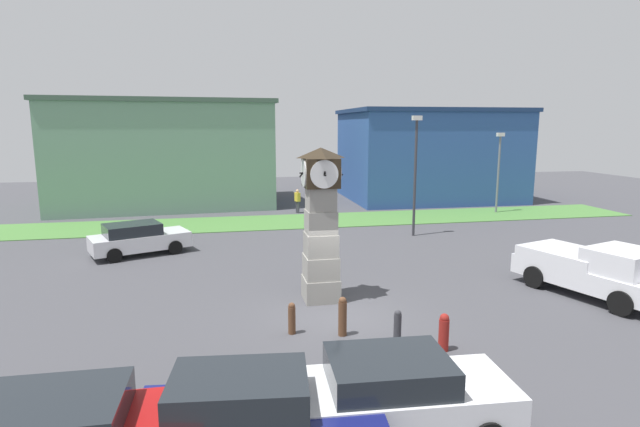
{
  "coord_description": "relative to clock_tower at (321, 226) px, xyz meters",
  "views": [
    {
      "loc": [
        -3.48,
        -14.19,
        5.83
      ],
      "look_at": [
        -0.11,
        2.68,
        2.8
      ],
      "focal_mm": 28.0,
      "sensor_mm": 36.0,
      "label": 1
    }
  ],
  "objects": [
    {
      "name": "ground_plane",
      "position": [
        0.28,
        -1.7,
        -2.55
      ],
      "size": [
        85.76,
        85.76,
        0.0
      ],
      "primitive_type": "plane",
      "color": "#424247"
    },
    {
      "name": "clock_tower",
      "position": [
        0.0,
        0.0,
        0.0
      ],
      "size": [
        1.47,
        1.53,
        5.14
      ],
      "color": "gray",
      "rests_on": "ground_plane"
    },
    {
      "name": "bollard_near_tower",
      "position": [
        2.39,
        -4.46,
        -2.04
      ],
      "size": [
        0.27,
        0.27,
        1.02
      ],
      "color": "maroon",
      "rests_on": "ground_plane"
    },
    {
      "name": "bollard_mid_row",
      "position": [
        1.4,
        -3.68,
        -2.1
      ],
      "size": [
        0.21,
        0.21,
        0.89
      ],
      "color": "#333338",
      "rests_on": "ground_plane"
    },
    {
      "name": "bollard_far_row",
      "position": [
        0.02,
        -3.01,
        -1.98
      ],
      "size": [
        0.24,
        0.24,
        1.13
      ],
      "color": "brown",
      "rests_on": "ground_plane"
    },
    {
      "name": "bollard_end_row",
      "position": [
        -1.36,
        -2.62,
        -2.08
      ],
      "size": [
        0.21,
        0.21,
        0.92
      ],
      "color": "brown",
      "rests_on": "ground_plane"
    },
    {
      "name": "car_near_tower",
      "position": [
        -2.78,
        -7.76,
        -1.76
      ],
      "size": [
        4.51,
        2.23,
        1.56
      ],
      "color": "navy",
      "rests_on": "ground_plane"
    },
    {
      "name": "car_by_building",
      "position": [
        0.03,
        -7.55,
        -1.77
      ],
      "size": [
        4.26,
        2.19,
        1.53
      ],
      "color": "silver",
      "rests_on": "ground_plane"
    },
    {
      "name": "car_far_lot",
      "position": [
        -7.0,
        7.55,
        -1.8
      ],
      "size": [
        4.63,
        3.28,
        1.46
      ],
      "color": "silver",
      "rests_on": "ground_plane"
    },
    {
      "name": "pickup_truck",
      "position": [
        9.38,
        -1.49,
        -1.62
      ],
      "size": [
        3.65,
        5.65,
        1.85
      ],
      "color": "silver",
      "rests_on": "ground_plane"
    },
    {
      "name": "pedestrian_near_bench",
      "position": [
        1.83,
        17.08,
        -1.63
      ],
      "size": [
        0.37,
        0.46,
        1.61
      ],
      "color": "#3F3F47",
      "rests_on": "ground_plane"
    },
    {
      "name": "street_lamp_near_road",
      "position": [
        6.86,
        8.84,
        1.12
      ],
      "size": [
        0.5,
        0.24,
        6.35
      ],
      "color": "#333338",
      "rests_on": "ground_plane"
    },
    {
      "name": "street_lamp_far_side",
      "position": [
        15.08,
        14.51,
        0.62
      ],
      "size": [
        0.5,
        0.24,
        5.38
      ],
      "color": "slate",
      "rests_on": "ground_plane"
    },
    {
      "name": "warehouse_blue_far",
      "position": [
        -7.17,
        22.44,
        1.29
      ],
      "size": [
        15.91,
        10.29,
        7.66
      ],
      "color": "gray",
      "rests_on": "ground_plane"
    },
    {
      "name": "storefront_low_left",
      "position": [
        13.23,
        21.92,
        1.02
      ],
      "size": [
        13.29,
        10.27,
        7.12
      ],
      "color": "#2D5193",
      "rests_on": "ground_plane"
    },
    {
      "name": "grass_verge_far",
      "position": [
        -2.49,
        14.02,
        -2.53
      ],
      "size": [
        51.46,
        4.7,
        0.04
      ],
      "primitive_type": "cube",
      "color": "#477A38",
      "rests_on": "ground_plane"
    }
  ]
}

